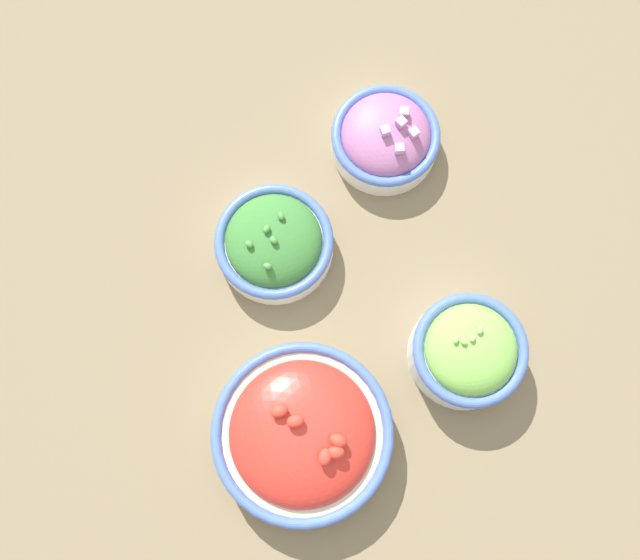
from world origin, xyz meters
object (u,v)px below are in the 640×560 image
(bowl_cherry_tomatoes, at_px, (302,433))
(bowl_red_onion, at_px, (385,138))
(bowl_lettuce, at_px, (468,351))
(bowl_broccoli, at_px, (274,243))

(bowl_cherry_tomatoes, height_order, bowl_red_onion, bowl_cherry_tomatoes)
(bowl_cherry_tomatoes, distance_m, bowl_lettuce, 0.20)
(bowl_red_onion, bearing_deg, bowl_lettuce, -175.99)
(bowl_red_onion, bearing_deg, bowl_broccoli, 120.48)
(bowl_red_onion, bearing_deg, bowl_cherry_tomatoes, 149.96)
(bowl_broccoli, distance_m, bowl_lettuce, 0.25)
(bowl_red_onion, relative_size, bowl_broccoli, 0.95)
(bowl_cherry_tomatoes, relative_size, bowl_broccoli, 1.43)
(bowl_cherry_tomatoes, height_order, bowl_lettuce, bowl_cherry_tomatoes)
(bowl_broccoli, bearing_deg, bowl_cherry_tomatoes, 174.63)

